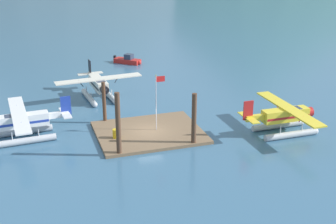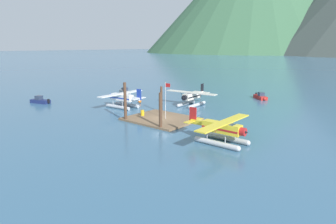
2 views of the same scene
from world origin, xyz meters
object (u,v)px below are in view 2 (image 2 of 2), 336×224
Objects in this scene: seaplane_yellow_stbd_aft at (222,131)px; boat_grey_open_west at (125,91)px; flagpole at (166,96)px; mooring_buoy at (140,101)px; seaplane_white_port_fwd at (122,99)px; boat_red_open_north at (261,97)px; boat_navy_open_sw at (40,101)px; fuel_drum at (142,113)px; seaplane_cream_bow_left at (192,98)px.

boat_grey_open_west is (-36.74, 17.94, -1.09)m from seaplane_yellow_stbd_aft.
mooring_buoy is (-13.42, 7.61, -3.54)m from flagpole.
seaplane_white_port_fwd reaches higher than boat_red_open_north.
boat_navy_open_sw is (-28.92, -5.35, -3.38)m from flagpole.
boat_red_open_north reaches higher than mooring_buoy.
seaplane_yellow_stbd_aft reaches higher than boat_grey_open_west.
seaplane_white_port_fwd is (-8.36, 3.13, 0.84)m from fuel_drum.
mooring_buoy is 20.21m from boat_navy_open_sw.
fuel_drum is at bearing 168.59° from seaplane_yellow_stbd_aft.
flagpole is 29.60m from boat_navy_open_sw.
flagpole is 12.87m from seaplane_cream_bow_left.
boat_navy_open_sw is at bearing -134.42° from boat_red_open_north.
seaplane_yellow_stbd_aft is 25.61m from seaplane_white_port_fwd.
seaplane_white_port_fwd is 16.62m from boat_grey_open_west.
seaplane_white_port_fwd is 2.29× the size of boat_grey_open_west.
seaplane_yellow_stbd_aft is at bearing -18.60° from flagpole.
boat_red_open_north is at bearing 65.04° from seaplane_cream_bow_left.
boat_navy_open_sw reaches higher than fuel_drum.
seaplane_yellow_stbd_aft is at bearing -11.41° from fuel_drum.
flagpole reaches higher than fuel_drum.
boat_navy_open_sw is at bearing -169.32° from fuel_drum.
seaplane_cream_bow_left is 2.57× the size of boat_red_open_north.
flagpole is at bearing 161.40° from seaplane_yellow_stbd_aft.
boat_grey_open_west is 0.96× the size of boat_navy_open_sw.
boat_red_open_north is at bearing 74.46° from fuel_drum.
flagpole is 8.60× the size of mooring_buoy.
flagpole is 1.19× the size of boat_navy_open_sw.
boat_grey_open_west is (-11.95, 11.50, -1.09)m from seaplane_white_port_fwd.
boat_navy_open_sw is at bearing -102.28° from boat_grey_open_west.
seaplane_white_port_fwd is 17.94m from boat_navy_open_sw.
boat_red_open_north is at bearing 105.01° from seaplane_yellow_stbd_aft.
boat_grey_open_west is at bearing 77.72° from boat_navy_open_sw.
seaplane_white_port_fwd is at bearing -82.97° from mooring_buoy.
seaplane_yellow_stbd_aft reaches higher than boat_navy_open_sw.
mooring_buoy is 28.00m from seaplane_yellow_stbd_aft.
seaplane_cream_bow_left is at bearing -114.96° from boat_red_open_north.
seaplane_yellow_stbd_aft and seaplane_cream_bow_left have the same top height.
boat_grey_open_west is (-28.22, -13.82, 0.00)m from boat_red_open_north.
flagpole is 12.88m from seaplane_yellow_stbd_aft.
seaplane_cream_bow_left is at bearing 24.91° from mooring_buoy.
seaplane_yellow_stbd_aft and seaplane_white_port_fwd have the same top height.
boat_grey_open_west is 19.70m from boat_navy_open_sw.
boat_red_open_north is (7.91, 28.45, -0.25)m from fuel_drum.
seaplane_yellow_stbd_aft is 2.18× the size of boat_navy_open_sw.
seaplane_white_port_fwd is at bearing 159.45° from fuel_drum.
seaplane_cream_bow_left reaches higher than boat_red_open_north.
boat_red_open_north is (16.91, 20.12, 0.16)m from mooring_buoy.
flagpole is 0.54× the size of seaplane_cream_bow_left.
seaplane_cream_bow_left is at bearing 34.75° from boat_navy_open_sw.
seaplane_white_port_fwd reaches higher than fuel_drum.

